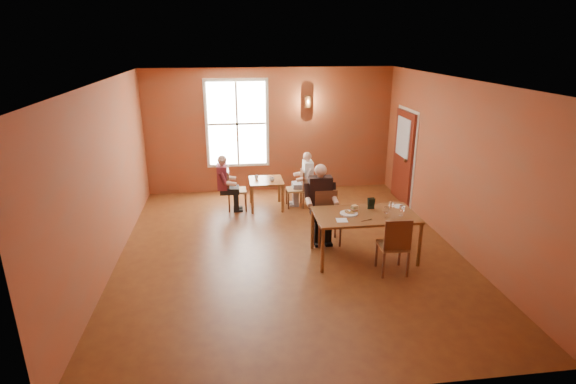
{
  "coord_description": "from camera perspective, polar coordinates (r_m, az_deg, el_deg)",
  "views": [
    {
      "loc": [
        -0.99,
        -7.28,
        3.66
      ],
      "look_at": [
        0.0,
        0.2,
        1.05
      ],
      "focal_mm": 28.0,
      "sensor_mm": 36.0,
      "label": 1
    }
  ],
  "objects": [
    {
      "name": "ground",
      "position": [
        8.21,
        0.18,
        -7.4
      ],
      "size": [
        6.0,
        7.0,
        0.01
      ],
      "primitive_type": "cube",
      "color": "brown",
      "rests_on": "ground"
    },
    {
      "name": "wall_back",
      "position": [
        11.04,
        -2.26,
        7.78
      ],
      "size": [
        6.0,
        0.04,
        3.0
      ],
      "primitive_type": "cube",
      "color": "brown",
      "rests_on": "ground"
    },
    {
      "name": "wall_front",
      "position": [
        4.47,
        6.31,
        -9.96
      ],
      "size": [
        6.0,
        0.04,
        3.0
      ],
      "primitive_type": "cube",
      "color": "brown",
      "rests_on": "ground"
    },
    {
      "name": "wall_left",
      "position": [
        7.86,
        -22.04,
        1.69
      ],
      "size": [
        0.04,
        7.0,
        3.0
      ],
      "primitive_type": "cube",
      "color": "brown",
      "rests_on": "ground"
    },
    {
      "name": "wall_right",
      "position": [
        8.58,
        20.5,
        3.26
      ],
      "size": [
        0.04,
        7.0,
        3.0
      ],
      "primitive_type": "cube",
      "color": "brown",
      "rests_on": "ground"
    },
    {
      "name": "ceiling",
      "position": [
        7.38,
        0.21,
        13.94
      ],
      "size": [
        6.0,
        7.0,
        0.04
      ],
      "primitive_type": "cube",
      "color": "white",
      "rests_on": "wall_back"
    },
    {
      "name": "window",
      "position": [
        10.91,
        -6.48,
        8.6
      ],
      "size": [
        1.36,
        0.1,
        1.96
      ],
      "primitive_type": "cube",
      "color": "white",
      "rests_on": "wall_back"
    },
    {
      "name": "door",
      "position": [
        10.68,
        14.35,
        4.33
      ],
      "size": [
        0.12,
        1.04,
        2.1
      ],
      "primitive_type": "cube",
      "color": "maroon",
      "rests_on": "ground"
    },
    {
      "name": "wall_sconce",
      "position": [
        10.95,
        2.53,
        11.39
      ],
      "size": [
        0.16,
        0.16,
        0.28
      ],
      "primitive_type": "cylinder",
      "color": "brown",
      "rests_on": "wall_back"
    },
    {
      "name": "main_table",
      "position": [
        7.92,
        9.62,
        -5.49
      ],
      "size": [
        1.73,
        0.97,
        0.81
      ],
      "primitive_type": null,
      "color": "brown",
      "rests_on": "ground"
    },
    {
      "name": "chair_diner_main",
      "position": [
        8.34,
        5.08,
        -3.39
      ],
      "size": [
        0.43,
        0.43,
        0.97
      ],
      "primitive_type": null,
      "rotation": [
        0.0,
        0.0,
        3.14
      ],
      "color": "#3A220D",
      "rests_on": "ground"
    },
    {
      "name": "diner_main",
      "position": [
        8.23,
        5.16,
        -2.07
      ],
      "size": [
        0.56,
        0.56,
        1.41
      ],
      "primitive_type": null,
      "rotation": [
        0.0,
        0.0,
        3.14
      ],
      "color": "black",
      "rests_on": "ground"
    },
    {
      "name": "chair_empty",
      "position": [
        7.49,
        13.17,
        -6.48
      ],
      "size": [
        0.45,
        0.45,
        0.99
      ],
      "primitive_type": null,
      "rotation": [
        0.0,
        0.0,
        -0.03
      ],
      "color": "#3C2713",
      "rests_on": "ground"
    },
    {
      "name": "plate_food",
      "position": [
        7.71,
        7.73,
        -2.66
      ],
      "size": [
        0.33,
        0.33,
        0.04
      ],
      "primitive_type": "cylinder",
      "rotation": [
        0.0,
        0.0,
        -0.09
      ],
      "color": "white",
      "rests_on": "main_table"
    },
    {
      "name": "sandwich",
      "position": [
        7.77,
        8.44,
        -2.21
      ],
      "size": [
        0.12,
        0.12,
        0.11
      ],
      "primitive_type": "cube",
      "rotation": [
        0.0,
        0.0,
        0.37
      ],
      "color": "tan",
      "rests_on": "main_table"
    },
    {
      "name": "goblet_a",
      "position": [
        7.93,
        12.91,
        -1.78
      ],
      "size": [
        0.08,
        0.08,
        0.19
      ],
      "primitive_type": null,
      "rotation": [
        0.0,
        0.0,
        0.14
      ],
      "color": "white",
      "rests_on": "main_table"
    },
    {
      "name": "goblet_b",
      "position": [
        7.77,
        14.23,
        -2.26
      ],
      "size": [
        0.09,
        0.09,
        0.2
      ],
      "primitive_type": null,
      "rotation": [
        0.0,
        0.0,
        -0.11
      ],
      "color": "white",
      "rests_on": "main_table"
    },
    {
      "name": "goblet_c",
      "position": [
        7.62,
        12.36,
        -2.52
      ],
      "size": [
        0.1,
        0.1,
        0.21
      ],
      "primitive_type": null,
      "rotation": [
        0.0,
        0.0,
        0.26
      ],
      "color": "white",
      "rests_on": "main_table"
    },
    {
      "name": "menu_stand",
      "position": [
        7.97,
        10.51,
        -1.44
      ],
      "size": [
        0.12,
        0.07,
        0.2
      ],
      "primitive_type": "cube",
      "rotation": [
        0.0,
        0.0,
        0.03
      ],
      "color": "black",
      "rests_on": "main_table"
    },
    {
      "name": "knife",
      "position": [
        7.5,
        9.95,
        -3.56
      ],
      "size": [
        0.21,
        0.09,
        0.0
      ],
      "primitive_type": "cube",
      "rotation": [
        0.0,
        0.0,
        0.34
      ],
      "color": "silver",
      "rests_on": "main_table"
    },
    {
      "name": "napkin",
      "position": [
        7.44,
        6.85,
        -3.58
      ],
      "size": [
        0.19,
        0.19,
        0.01
      ],
      "primitive_type": "cube",
      "rotation": [
        0.0,
        0.0,
        -0.09
      ],
      "color": "white",
      "rests_on": "main_table"
    },
    {
      "name": "side_plate",
      "position": [
        8.21,
        13.97,
        -1.78
      ],
      "size": [
        0.25,
        0.25,
        0.02
      ],
      "primitive_type": "cylinder",
      "rotation": [
        0.0,
        0.0,
        0.36
      ],
      "color": "white",
      "rests_on": "main_table"
    },
    {
      "name": "second_table",
      "position": [
        10.09,
        -2.78,
        -0.24
      ],
      "size": [
        0.74,
        0.74,
        0.66
      ],
      "primitive_type": null,
      "color": "brown",
      "rests_on": "ground"
    },
    {
      "name": "chair_diner_white",
      "position": [
        10.13,
        0.88,
        0.42
      ],
      "size": [
        0.37,
        0.37,
        0.84
      ],
      "primitive_type": null,
      "rotation": [
        0.0,
        0.0,
        1.57
      ],
      "color": "#522A16",
      "rests_on": "ground"
    },
    {
      "name": "diner_white",
      "position": [
        10.08,
        1.05,
        1.39
      ],
      "size": [
        0.48,
        0.48,
        1.2
      ],
      "primitive_type": null,
      "rotation": [
        0.0,
        0.0,
        1.57
      ],
      "color": "silver",
      "rests_on": "ground"
    },
    {
      "name": "chair_diner_maroon",
      "position": [
        10.02,
        -6.5,
        0.31
      ],
      "size": [
        0.41,
        0.41,
        0.92
      ],
      "primitive_type": null,
      "rotation": [
        0.0,
        0.0,
        -1.57
      ],
      "color": "#4E2B15",
      "rests_on": "ground"
    },
    {
      "name": "diner_maroon",
      "position": [
        9.97,
        -6.7,
        1.15
      ],
      "size": [
        0.49,
        0.49,
        1.23
      ],
      "primitive_type": null,
      "rotation": [
        0.0,
        0.0,
        -1.57
      ],
      "color": "maroon",
      "rests_on": "ground"
    },
    {
      "name": "cup_a",
      "position": [
        9.89,
        -2.06,
        1.63
      ],
      "size": [
        0.12,
        0.12,
        0.08
      ],
      "primitive_type": "imported",
      "rotation": [
        0.0,
        0.0,
        -0.11
      ],
      "color": "white",
      "rests_on": "second_table"
    },
    {
      "name": "cup_b",
      "position": [
        10.04,
        -4.03,
        1.88
      ],
      "size": [
        0.11,
        0.11,
        0.09
      ],
      "primitive_type": "imported",
      "rotation": [
        0.0,
        0.0,
        0.16
      ],
      "color": "silver",
      "rests_on": "second_table"
    }
  ]
}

